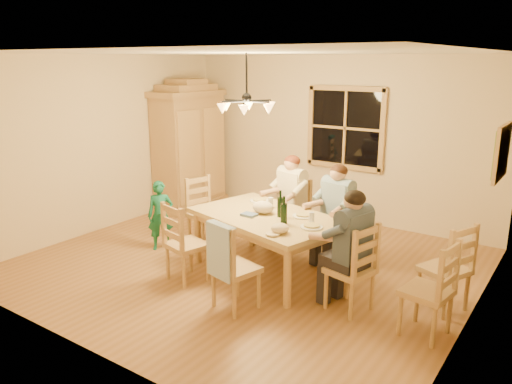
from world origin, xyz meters
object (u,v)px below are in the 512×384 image
Objects in this scene: armoire at (189,150)px; chair_end_left at (206,225)px; chandelier at (247,106)px; chair_spare_back at (443,283)px; chair_far_left at (290,226)px; chair_near_left at (187,257)px; dining_table at (267,223)px; adult_plaid_man at (337,202)px; adult_woman at (291,190)px; child at (161,216)px; chair_end_right at (349,283)px; chair_far_right at (335,241)px; wine_bottle_a at (280,204)px; wine_bottle_b at (284,210)px; chair_near_right at (236,281)px; adult_slate_man at (352,236)px; chair_spare_front at (426,306)px.

armoire is 2.17m from chair_end_left.
chandelier is 3.03m from chair_spare_back.
chair_spare_back is at bearing 177.18° from chair_far_left.
chair_near_left is at bearing 90.00° from chair_far_left.
chair_spare_back is (2.09, 0.27, -0.36)m from dining_table.
chair_end_left is (-1.03, -0.66, 0.00)m from chair_far_left.
chair_far_left is at bearing 82.24° from chandelier.
adult_plaid_man reaches higher than chair_near_left.
adult_woman is 0.88× the size of child.
chair_end_right is (1.50, -1.29, 0.00)m from chair_far_left.
chair_spare_back is at bearing 7.28° from dining_table.
armoire reaches higher than chair_far_right.
chair_spare_back is (1.92, 0.23, -0.62)m from wine_bottle_a.
chandelier is 1.99m from chair_far_left.
chair_far_left is at bearing 90.00° from chair_near_left.
wine_bottle_b is at bearing -30.58° from armoire.
chandelier is 0.78× the size of chair_near_right.
chair_near_left is 3.00× the size of wine_bottle_b.
adult_woman and adult_plaid_man have the same top height.
armoire is at bearing -1.35° from chair_far_left.
adult_woman is at bearing 0.00° from adult_plaid_man.
wine_bottle_a reaches higher than chair_near_right.
adult_slate_man is at bearing 136.64° from adult_plaid_man.
chair_end_left is 1.00× the size of child.
dining_table is 1.07m from chair_far_left.
adult_slate_man is at bearing 104.09° from chair_end_right.
chair_spare_front is (2.33, -1.35, 0.00)m from chair_far_left.
child is at bearing 120.16° from chair_spare_back.
chair_far_right is 1.13× the size of adult_slate_man.
adult_woman is at bearing -2.63° from child.
chair_near_right is 1.00× the size of chair_end_right.
chair_far_left is at bearing 63.43° from chair_end_right.
chair_near_right is 1.13× the size of adult_plaid_man.
chair_end_left is 1.97m from adult_plaid_man.
chandelier reaches higher than chair_spare_front.
wine_bottle_a is (0.84, 0.78, 0.62)m from chair_near_left.
chair_end_left is (-1.26, 0.32, -0.36)m from dining_table.
chair_near_right and chair_end_right have the same top height.
chair_far_right is at bearing 117.98° from chair_end_left.
chair_end_left is 1.13× the size of adult_woman.
chair_near_left is at bearing -137.12° from wine_bottle_a.
chandelier reaches higher than chair_near_right.
chair_far_right is 1.90m from chair_spare_front.
adult_slate_man is at bearing -9.15° from wine_bottle_b.
child is (-2.95, 0.14, -0.35)m from adult_slate_man.
chandelier is 0.78× the size of child.
chair_near_right is 1.00× the size of chair_spare_front.
chair_spare_back is (0.00, 0.64, 0.00)m from chair_spare_front.
adult_woman is 2.49m from chair_spare_back.
chair_near_right is 1.98m from chair_end_left.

